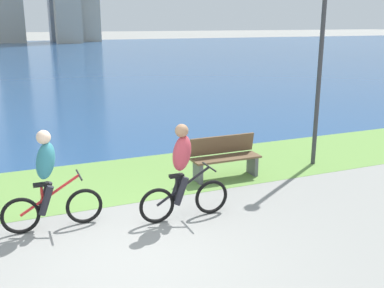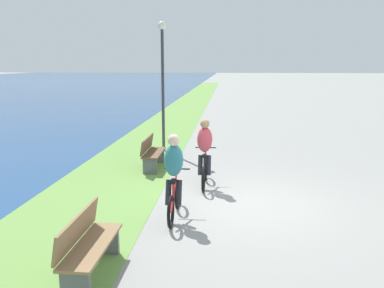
{
  "view_description": "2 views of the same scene",
  "coord_description": "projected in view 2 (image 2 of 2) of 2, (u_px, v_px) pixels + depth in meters",
  "views": [
    {
      "loc": [
        -1.41,
        -5.6,
        3.25
      ],
      "look_at": [
        1.51,
        1.32,
        1.2
      ],
      "focal_mm": 42.06,
      "sensor_mm": 36.0,
      "label": 1
    },
    {
      "loc": [
        -8.03,
        0.46,
        2.89
      ],
      "look_at": [
        0.85,
        1.25,
        1.11
      ],
      "focal_mm": 36.9,
      "sensor_mm": 36.0,
      "label": 2
    }
  ],
  "objects": [
    {
      "name": "grass_strip_bayside",
      "position": [
        94.0,
        199.0,
        8.66
      ],
      "size": [
        120.0,
        2.79,
        0.01
      ],
      "primitive_type": "cube",
      "color": "#6B9947",
      "rests_on": "ground"
    },
    {
      "name": "cyclist_trailing",
      "position": [
        174.0,
        177.0,
        7.45
      ],
      "size": [
        1.59,
        0.52,
        1.64
      ],
      "color": "black",
      "rests_on": "ground"
    },
    {
      "name": "bench_far_along_path",
      "position": [
        88.0,
        245.0,
        5.46
      ],
      "size": [
        1.5,
        0.47,
        0.9
      ],
      "color": "olive",
      "rests_on": "ground"
    },
    {
      "name": "cyclist_lead",
      "position": [
        205.0,
        153.0,
        9.46
      ],
      "size": [
        1.61,
        0.52,
        1.65
      ],
      "color": "black",
      "rests_on": "ground"
    },
    {
      "name": "bench_near_path",
      "position": [
        152.0,
        153.0,
        11.24
      ],
      "size": [
        1.5,
        0.47,
        0.9
      ],
      "color": "brown",
      "rests_on": "ground"
    },
    {
      "name": "ground_plane",
      "position": [
        247.0,
        204.0,
        8.37
      ],
      "size": [
        300.0,
        300.0,
        0.0
      ],
      "primitive_type": "plane",
      "color": "gray"
    },
    {
      "name": "lamppost_tall",
      "position": [
        163.0,
        69.0,
        13.1
      ],
      "size": [
        0.28,
        0.28,
        4.31
      ],
      "color": "#38383D",
      "rests_on": "ground"
    }
  ]
}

